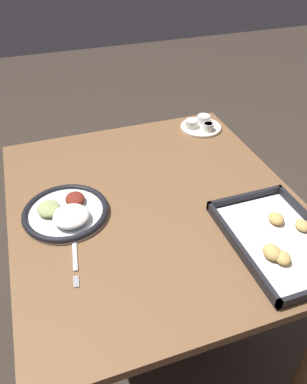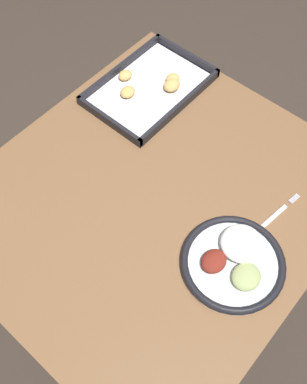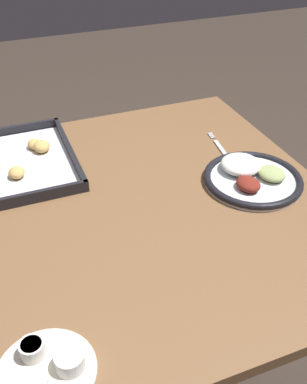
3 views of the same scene
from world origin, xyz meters
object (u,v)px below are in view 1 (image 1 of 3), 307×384
baking_tray (279,240)px  saucer_plate (201,125)px  dinner_plate (66,212)px  fork (75,255)px

baking_tray → saucer_plate: bearing=174.1°
saucer_plate → dinner_plate: bearing=-59.3°
fork → dinner_plate: bearing=-173.9°
dinner_plate → baking_tray: 0.63m
dinner_plate → baking_tray: bearing=60.6°
saucer_plate → baking_tray: bearing=-5.9°
dinner_plate → fork: bearing=-1.5°
saucer_plate → baking_tray: saucer_plate is taller
saucer_plate → baking_tray: 0.68m
fork → baking_tray: 0.57m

